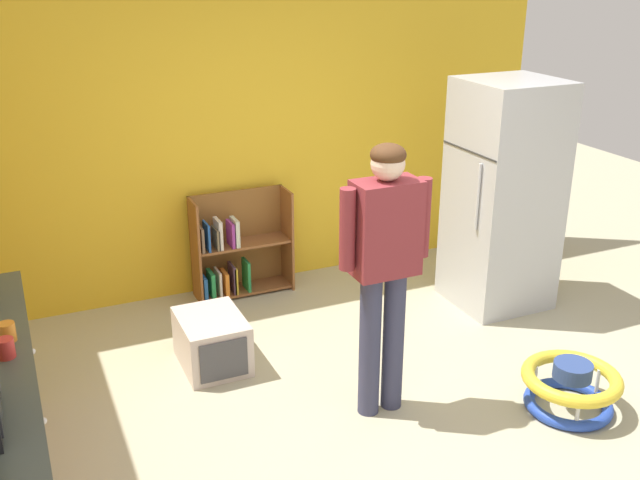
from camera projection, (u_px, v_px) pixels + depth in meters
ground_plane at (388, 425)px, 4.39m from camera, size 12.00×12.00×0.00m
back_wall at (253, 125)px, 5.88m from camera, size 5.20×0.06×2.70m
refrigerator at (503, 196)px, 5.66m from camera, size 0.73×0.68×1.78m
bookshelf at (235, 251)px, 5.99m from camera, size 0.80×0.28×0.85m
standing_person at (385, 258)px, 4.19m from camera, size 0.57×0.22×1.68m
baby_walker at (570, 386)px, 4.49m from camera, size 0.60×0.60×0.32m
pet_carrier at (212, 341)px, 4.97m from camera, size 0.42×0.55×0.36m
red_cup at (6, 348)px, 3.36m from camera, size 0.08×0.08×0.09m
orange_cup at (7, 332)px, 3.50m from camera, size 0.08×0.08×0.09m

